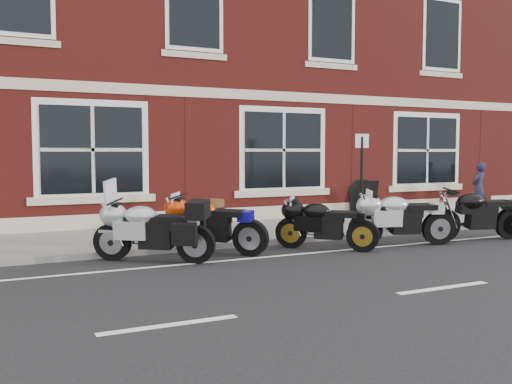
# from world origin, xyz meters

# --- Properties ---
(ground) EXTENTS (80.00, 80.00, 0.00)m
(ground) POSITION_xyz_m (0.00, 0.00, 0.00)
(ground) COLOR black
(ground) RESTS_ON ground
(sidewalk) EXTENTS (30.00, 3.00, 0.12)m
(sidewalk) POSITION_xyz_m (0.00, 3.00, 0.06)
(sidewalk) COLOR slate
(sidewalk) RESTS_ON ground
(kerb) EXTENTS (30.00, 0.16, 0.12)m
(kerb) POSITION_xyz_m (0.00, 1.42, 0.06)
(kerb) COLOR slate
(kerb) RESTS_ON ground
(pub_building) EXTENTS (24.00, 12.00, 12.00)m
(pub_building) POSITION_xyz_m (0.00, 10.50, 6.00)
(pub_building) COLOR maroon
(pub_building) RESTS_ON ground
(moto_touring_silver) EXTENTS (1.86, 1.40, 1.45)m
(moto_touring_silver) POSITION_xyz_m (-3.20, 0.70, 0.59)
(moto_touring_silver) COLOR black
(moto_touring_silver) RESTS_ON ground
(moto_sport_red) EXTENTS (1.64, 1.72, 1.01)m
(moto_sport_red) POSITION_xyz_m (-1.94, 1.03, 0.58)
(moto_sport_red) COLOR black
(moto_sport_red) RESTS_ON ground
(moto_sport_black) EXTENTS (1.56, 1.53, 0.92)m
(moto_sport_black) POSITION_xyz_m (0.21, 0.43, 0.53)
(moto_sport_black) COLOR black
(moto_sport_black) RESTS_ON ground
(moto_sport_silver) EXTENTS (2.21, 0.81, 1.02)m
(moto_sport_silver) POSITION_xyz_m (1.87, 0.18, 0.59)
(moto_sport_silver) COLOR black
(moto_sport_silver) RESTS_ON ground
(moto_naked_black) EXTENTS (2.26, 0.73, 1.03)m
(moto_naked_black) POSITION_xyz_m (3.81, 0.03, 0.59)
(moto_naked_black) COLOR black
(moto_naked_black) RESTS_ON ground
(pedestrian_left) EXTENTS (0.62, 0.49, 1.49)m
(pedestrian_left) POSITION_xyz_m (7.55, 3.41, 0.87)
(pedestrian_left) COLOR #1B1D32
(pedestrian_left) RESTS_ON sidewalk
(a_board_sign) EXTENTS (0.68, 0.54, 1.01)m
(a_board_sign) POSITION_xyz_m (3.91, 4.20, 0.63)
(a_board_sign) COLOR black
(a_board_sign) RESTS_ON sidewalk
(barrel_planter) EXTENTS (0.64, 0.64, 0.72)m
(barrel_planter) POSITION_xyz_m (-1.14, 3.10, 0.48)
(barrel_planter) COLOR #422911
(barrel_planter) RESTS_ON sidewalk
(parking_sign) EXTENTS (0.31, 0.10, 2.20)m
(parking_sign) POSITION_xyz_m (1.90, 1.55, 1.39)
(parking_sign) COLOR black
(parking_sign) RESTS_ON sidewalk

